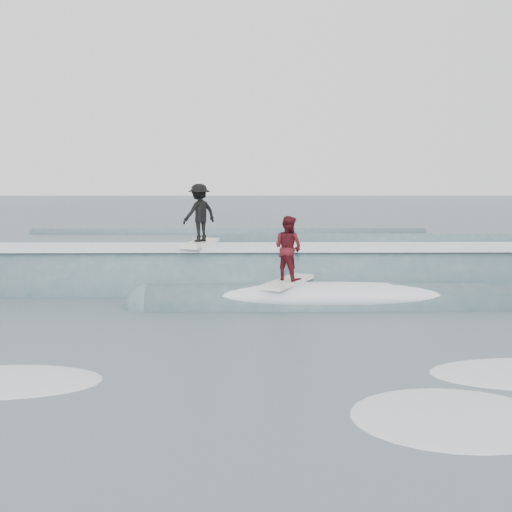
{
  "coord_description": "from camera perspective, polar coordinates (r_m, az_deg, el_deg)",
  "views": [
    {
      "loc": [
        -0.19,
        -9.68,
        3.25
      ],
      "look_at": [
        0.0,
        5.37,
        1.1
      ],
      "focal_mm": 40.0,
      "sensor_mm": 36.0,
      "label": 1
    }
  ],
  "objects": [
    {
      "name": "ground",
      "position": [
        10.21,
        0.38,
        -10.43
      ],
      "size": [
        160.0,
        160.0,
        0.0
      ],
      "primitive_type": "plane",
      "color": "#384752",
      "rests_on": "ground"
    },
    {
      "name": "breaking_wave",
      "position": [
        16.08,
        0.83,
        -3.4
      ],
      "size": [
        23.51,
        3.99,
        2.42
      ],
      "color": "#3A5863",
      "rests_on": "ground"
    },
    {
      "name": "surfer_black",
      "position": [
        16.15,
        -5.68,
        4.03
      ],
      "size": [
        1.19,
        2.07,
        1.73
      ],
      "color": "silver",
      "rests_on": "ground"
    },
    {
      "name": "surfer_red",
      "position": [
        14.01,
        3.22,
        0.36
      ],
      "size": [
        1.46,
        2.01,
        1.68
      ],
      "color": "silver",
      "rests_on": "ground"
    },
    {
      "name": "whitewater",
      "position": [
        9.04,
        4.7,
        -12.96
      ],
      "size": [
        14.29,
        4.01,
        0.1
      ],
      "color": "white",
      "rests_on": "ground"
    },
    {
      "name": "far_swells",
      "position": [
        27.52,
        0.05,
        1.35
      ],
      "size": [
        39.74,
        8.65,
        0.8
      ],
      "color": "#3A5863",
      "rests_on": "ground"
    }
  ]
}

